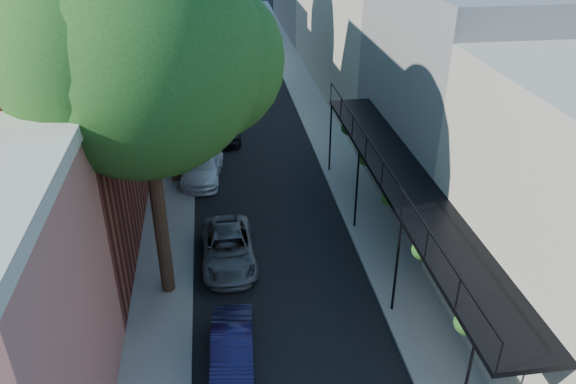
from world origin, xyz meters
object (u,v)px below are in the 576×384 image
object	(u,v)px
parked_car_f	(222,98)
parked_car_b	(232,349)
oak_near	(156,56)
parked_car_g	(211,76)
parked_car_c	(228,248)
parked_car_e	(224,125)
parked_car_d	(203,166)
oak_mid	(171,24)

from	to	relation	value
parked_car_f	parked_car_b	bearing A→B (deg)	-85.50
oak_near	parked_car_g	bearing A→B (deg)	86.32
parked_car_c	parked_car_f	distance (m)	15.94
parked_car_e	parked_car_f	distance (m)	4.50
parked_car_b	parked_car_d	bearing A→B (deg)	97.20
oak_near	parked_car_f	size ratio (longest dim) A/B	2.88
parked_car_b	parked_car_d	xyz separation A→B (m)	(-0.76, 11.83, 0.04)
oak_near	parked_car_b	bearing A→B (deg)	-68.11
oak_near	parked_car_g	xyz separation A→B (m)	(1.39, 21.70, -7.24)
parked_car_d	parked_car_f	bearing A→B (deg)	89.01
oak_near	parked_car_d	xyz separation A→B (m)	(0.77, 8.03, -7.28)
parked_car_e	parked_car_f	world-z (taller)	parked_car_e
oak_near	parked_car_b	world-z (taller)	oak_near
parked_car_b	parked_car_c	world-z (taller)	parked_car_c
oak_mid	parked_car_e	size ratio (longest dim) A/B	2.55
oak_mid	parked_car_d	world-z (taller)	oak_mid
parked_car_b	parked_car_g	size ratio (longest dim) A/B	0.73
parked_car_c	oak_near	bearing A→B (deg)	-145.10
oak_mid	parked_car_g	distance (m)	15.22
parked_car_c	parked_car_g	world-z (taller)	parked_car_g
oak_mid	parked_car_c	distance (m)	9.54
oak_mid	parked_car_g	size ratio (longest dim) A/B	2.22
oak_mid	parked_car_d	distance (m)	6.51
parked_car_b	parked_car_c	xyz separation A→B (m)	(0.11, 4.98, 0.01)
parked_car_b	parked_car_f	size ratio (longest dim) A/B	0.85
oak_near	parked_car_f	bearing A→B (deg)	83.44
parked_car_b	parked_car_e	bearing A→B (deg)	92.21
parked_car_b	parked_car_f	xyz separation A→B (m)	(0.44, 20.92, 0.10)
parked_car_e	parked_car_d	bearing A→B (deg)	-104.93
oak_mid	parked_car_c	xyz separation A→B (m)	(1.69, -6.79, -6.49)
oak_mid	parked_car_b	size ratio (longest dim) A/B	3.03
parked_car_d	parked_car_f	world-z (taller)	parked_car_f
parked_car_d	parked_car_e	world-z (taller)	parked_car_e
parked_car_b	parked_car_e	xyz separation A→B (m)	(0.37, 16.42, 0.13)
oak_mid	parked_car_g	xyz separation A→B (m)	(1.45, 13.73, -6.42)
parked_car_b	parked_car_e	world-z (taller)	parked_car_e
parked_car_b	oak_near	bearing A→B (deg)	115.41
oak_near	parked_car_e	size ratio (longest dim) A/B	2.85
oak_mid	parked_car_b	bearing A→B (deg)	-82.35
oak_near	parked_car_d	bearing A→B (deg)	84.54
parked_car_g	parked_car_e	bearing A→B (deg)	-90.88
parked_car_e	parked_car_b	bearing A→B (deg)	-92.31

